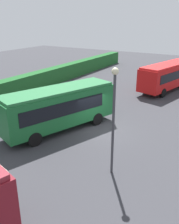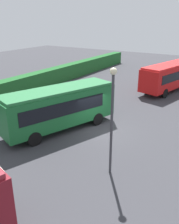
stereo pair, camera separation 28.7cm
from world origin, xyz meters
name	(u,v)px [view 2 (the right image)]	position (x,y,z in m)	size (l,w,h in m)	color
ground_plane	(101,130)	(0.00, 0.00, 0.00)	(87.13, 87.13, 0.00)	#38383D
bus_green	(59,106)	(-1.47, 2.76, 1.87)	(9.27, 5.32, 3.26)	#19602D
bus_red	(170,75)	(13.74, -1.32, 1.82)	(9.45, 4.41, 3.16)	red
person_center	(59,107)	(0.20, 4.19, 1.01)	(0.52, 0.51, 1.91)	#4C6B47
lamppost	(112,111)	(-4.52, -3.17, 3.65)	(0.36, 0.36, 5.89)	#38383D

